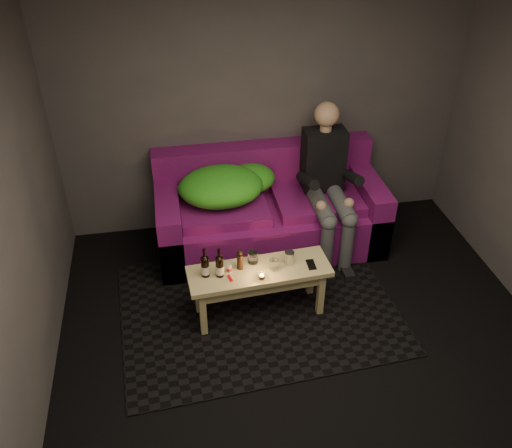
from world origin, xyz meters
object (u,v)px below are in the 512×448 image
(beer_bottle_a, at_px, (205,266))
(steel_cup, at_px, (289,258))
(sofa, at_px, (268,212))
(beer_bottle_b, at_px, (220,266))
(person, at_px, (328,180))
(coffee_table, at_px, (259,277))

(beer_bottle_a, relative_size, steel_cup, 2.39)
(beer_bottle_a, bearing_deg, sofa, 54.65)
(beer_bottle_b, bearing_deg, person, 37.29)
(person, relative_size, steel_cup, 12.91)
(person, xyz_separation_m, steel_cup, (-0.55, -0.81, -0.22))
(beer_bottle_a, bearing_deg, beer_bottle_b, -10.65)
(beer_bottle_a, bearing_deg, steel_cup, 2.92)
(person, distance_m, beer_bottle_a, 1.53)
(sofa, bearing_deg, steel_cup, -91.39)
(person, height_order, coffee_table, person)
(beer_bottle_a, relative_size, beer_bottle_b, 1.00)
(coffee_table, distance_m, beer_bottle_b, 0.38)
(sofa, height_order, person, person)
(steel_cup, bearing_deg, beer_bottle_a, -177.08)
(beer_bottle_a, bearing_deg, person, 34.01)
(coffee_table, xyz_separation_m, steel_cup, (0.26, 0.04, 0.14))
(beer_bottle_b, height_order, steel_cup, beer_bottle_b)
(coffee_table, height_order, steel_cup, steel_cup)
(sofa, relative_size, coffee_table, 1.82)
(sofa, bearing_deg, beer_bottle_b, -120.34)
(beer_bottle_a, xyz_separation_m, beer_bottle_b, (0.11, -0.02, -0.00))
(sofa, bearing_deg, coffee_table, -105.51)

